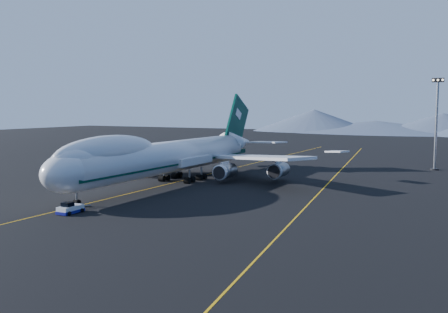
% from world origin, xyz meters
% --- Properties ---
extents(ground, '(500.00, 500.00, 0.00)m').
position_xyz_m(ground, '(0.00, 0.00, 0.00)').
color(ground, black).
rests_on(ground, ground).
extents(taxiway_line_main, '(0.25, 220.00, 0.01)m').
position_xyz_m(taxiway_line_main, '(0.00, 0.00, 0.01)').
color(taxiway_line_main, '#D99D0C').
rests_on(taxiway_line_main, ground).
extents(taxiway_line_side, '(28.08, 198.09, 0.01)m').
position_xyz_m(taxiway_line_side, '(30.00, 10.00, 0.01)').
color(taxiway_line_side, '#D99D0C').
rests_on(taxiway_line_side, ground).
extents(boeing_747, '(59.62, 72.43, 19.37)m').
position_xyz_m(boeing_747, '(0.00, 0.03, 5.81)').
color(boeing_747, silver).
rests_on(boeing_747, ground).
extents(pushback_tug, '(2.38, 4.09, 1.77)m').
position_xyz_m(pushback_tug, '(3.00, -30.91, 0.56)').
color(pushback_tug, silver).
rests_on(pushback_tug, ground).
extents(floodlight_mast, '(2.86, 2.14, 23.14)m').
position_xyz_m(floodlight_mast, '(46.90, 50.59, 11.73)').
color(floodlight_mast, black).
rests_on(floodlight_mast, ground).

